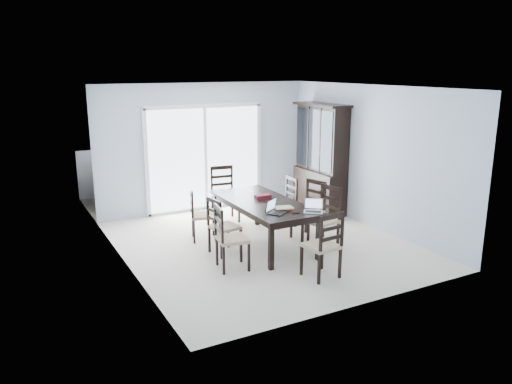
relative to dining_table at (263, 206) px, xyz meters
The scene contains 24 objects.
floor 0.67m from the dining_table, ahead, with size 5.00×5.00×0.00m, color beige.
ceiling 1.93m from the dining_table, ahead, with size 5.00×5.00×0.00m, color white.
back_wall 2.58m from the dining_table, 90.00° to the left, with size 4.50×0.02×2.60m, color #A9B8CA.
wall_left 2.34m from the dining_table, behind, with size 0.02×5.00×2.60m, color #A9B8CA.
wall_right 2.34m from the dining_table, ahead, with size 0.02×5.00×2.60m, color #A9B8CA.
balcony 3.57m from the dining_table, 90.00° to the left, with size 4.50×2.00×0.10m, color gray.
railing 4.50m from the dining_table, 90.00° to the left, with size 4.50×0.06×1.10m, color #99999E.
dining_table is the anchor object (origin of this frame).
china_hutch 2.41m from the dining_table, 31.71° to the left, with size 0.50×1.38×2.20m.
sliding_door 2.51m from the dining_table, 90.00° to the left, with size 2.52×0.05×2.18m.
chair_left_near 1.20m from the dining_table, 145.93° to the right, with size 0.49×0.48×1.12m.
chair_left_mid 0.83m from the dining_table, behind, with size 0.47×0.46×1.07m.
chair_left_far 1.14m from the dining_table, 140.29° to the left, with size 0.51×0.50×1.06m.
chair_right_near 1.02m from the dining_table, 37.76° to the right, with size 0.53×0.52×1.20m.
chair_right_mid 0.93m from the dining_table, ahead, with size 0.54×0.54×1.16m.
chair_right_far 1.15m from the dining_table, 38.77° to the left, with size 0.42×0.41×1.07m.
chair_end_near 1.64m from the dining_table, 86.89° to the right, with size 0.46×0.48×1.13m.
chair_end_far 1.62m from the dining_table, 89.54° to the left, with size 0.51×0.52×1.21m.
laptop_dark 0.73m from the dining_table, 100.44° to the right, with size 0.37×0.34×0.21m.
laptop_silver 0.99m from the dining_table, 68.24° to the right, with size 0.35×0.33×0.20m.
book_stack 0.60m from the dining_table, 87.06° to the right, with size 0.32×0.27×0.05m.
cell_phone 0.85m from the dining_table, 83.79° to the right, with size 0.12×0.05×0.01m, color black.
game_box 0.21m from the dining_table, 63.05° to the left, with size 0.27×0.13×0.07m, color #490E1D.
hot_tub 3.79m from the dining_table, 103.11° to the left, with size 1.88×1.72×0.88m.
Camera 1 is at (-3.84, -6.94, 2.92)m, focal length 35.00 mm.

